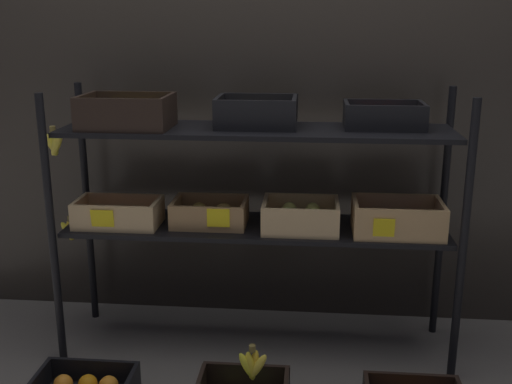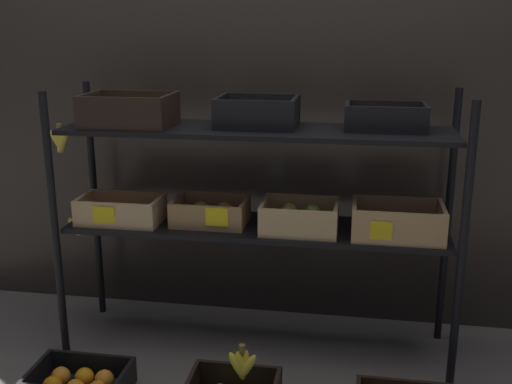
{
  "view_description": "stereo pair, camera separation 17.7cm",
  "coord_description": "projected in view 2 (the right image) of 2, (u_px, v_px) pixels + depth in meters",
  "views": [
    {
      "loc": [
        0.22,
        -2.43,
        1.39
      ],
      "look_at": [
        0.0,
        0.0,
        0.71
      ],
      "focal_mm": 43.02,
      "sensor_mm": 36.0,
      "label": 1
    },
    {
      "loc": [
        0.4,
        -2.41,
        1.39
      ],
      "look_at": [
        0.0,
        0.0,
        0.71
      ],
      "focal_mm": 43.02,
      "sensor_mm": 36.0,
      "label": 2
    }
  ],
  "objects": [
    {
      "name": "storefront_wall",
      "position": [
        270.0,
        119.0,
        2.85
      ],
      "size": [
        4.01,
        0.12,
        1.9
      ],
      "primitive_type": "cube",
      "color": "#2D2823",
      "rests_on": "ground_plane"
    },
    {
      "name": "banana_bunch_loose",
      "position": [
        242.0,
        365.0,
        2.19
      ],
      "size": [
        0.12,
        0.05,
        0.14
      ],
      "color": "brown",
      "rests_on": "crate_ground_apple_green"
    },
    {
      "name": "crate_ground_orange",
      "position": [
        79.0,
        384.0,
        2.35
      ],
      "size": [
        0.37,
        0.26,
        0.11
      ],
      "color": "black",
      "rests_on": "ground_plane"
    },
    {
      "name": "ground_plane",
      "position": [
        256.0,
        345.0,
        2.73
      ],
      "size": [
        10.0,
        10.0,
        0.0
      ],
      "primitive_type": "plane",
      "color": "#605B56"
    },
    {
      "name": "display_rack",
      "position": [
        251.0,
        179.0,
        2.52
      ],
      "size": [
        1.72,
        0.43,
        1.13
      ],
      "color": "black",
      "rests_on": "ground_plane"
    }
  ]
}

